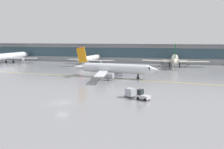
{
  "coord_description": "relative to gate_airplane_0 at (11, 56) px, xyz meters",
  "views": [
    {
      "loc": [
        19.97,
        -41.43,
        12.31
      ],
      "look_at": [
        5.67,
        18.41,
        3.0
      ],
      "focal_mm": 38.16,
      "sensor_mm": 36.0,
      "label": 1
    }
  ],
  "objects": [
    {
      "name": "baggage_tug",
      "position": [
        75.13,
        -61.3,
        -2.34
      ],
      "size": [
        2.95,
        2.51,
        2.1
      ],
      "rotation": [
        0.0,
        0.0,
        -0.49
      ],
      "color": "silver",
      "rests_on": "ground_plane"
    },
    {
      "name": "taxiing_regional_jet",
      "position": [
        63.4,
        -35.56,
        -0.33
      ],
      "size": [
        29.24,
        27.0,
        9.68
      ],
      "rotation": [
        0.0,
        0.0,
        -0.12
      ],
      "color": "silver",
      "rests_on": "ground_plane"
    },
    {
      "name": "gate_airplane_0",
      "position": [
        0.0,
        0.0,
        0.0
      ],
      "size": [
        30.3,
        32.54,
        10.79
      ],
      "rotation": [
        0.0,
        0.0,
        1.54
      ],
      "color": "silver",
      "rests_on": "ground_plane"
    },
    {
      "name": "gate_airplane_2",
      "position": [
        82.7,
        1.42,
        -0.07
      ],
      "size": [
        29.67,
        31.84,
        10.57
      ],
      "rotation": [
        0.0,
        0.0,
        1.55
      ],
      "color": "silver",
      "rests_on": "ground_plane"
    },
    {
      "name": "terminal_concourse",
      "position": [
        60.07,
        18.75,
        1.68
      ],
      "size": [
        223.76,
        11.0,
        9.6
      ],
      "color": "#B2B7BC",
      "rests_on": "ground_plane"
    },
    {
      "name": "gate_airplane_1",
      "position": [
        42.76,
        2.08,
        -0.6
      ],
      "size": [
        24.54,
        26.52,
        8.78
      ],
      "rotation": [
        0.0,
        0.0,
        1.47
      ],
      "color": "white",
      "rests_on": "ground_plane"
    },
    {
      "name": "ground_plane",
      "position": [
        60.07,
        -67.04,
        -3.24
      ],
      "size": [
        400.0,
        400.0,
        0.0
      ],
      "primitive_type": "plane",
      "color": "gray"
    },
    {
      "name": "cargo_dolly_lead",
      "position": [
        72.33,
        -59.8,
        -2.18
      ],
      "size": [
        2.61,
        2.4,
        1.94
      ],
      "rotation": [
        0.0,
        0.0,
        -0.49
      ],
      "color": "#595B60",
      "rests_on": "ground_plane"
    },
    {
      "name": "taxiway_centreline_stripe",
      "position": [
        63.77,
        -37.61,
        -3.23
      ],
      "size": [
        109.26,
        13.43,
        0.01
      ],
      "primitive_type": "cube",
      "rotation": [
        0.0,
        0.0,
        -0.12
      ],
      "color": "yellow",
      "rests_on": "ground_plane"
    }
  ]
}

